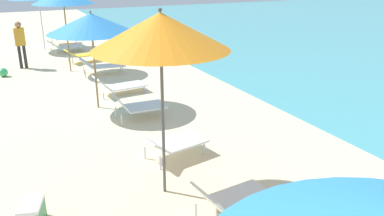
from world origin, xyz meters
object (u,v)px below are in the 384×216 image
at_px(lounger_fourth_shoreside, 119,85).
at_px(person_walking_near, 20,40).
at_px(cooler_box, 32,214).
at_px(lounger_third_inland, 234,199).
at_px(umbrella_fourth, 91,23).
at_px(lounger_fifth_inland, 101,65).
at_px(lounger_third_shoreside, 173,142).
at_px(lounger_farthest_shoreside, 63,38).
at_px(umbrella_third, 161,32).
at_px(beach_ball, 3,72).
at_px(lounger_farthest_inland, 66,46).
at_px(lounger_fifth_shoreside, 82,54).
at_px(lounger_fourth_inland, 138,105).

bearing_deg(lounger_fourth_shoreside, person_walking_near, 111.59).
bearing_deg(cooler_box, lounger_third_inland, -22.17).
relative_size(umbrella_fourth, cooler_box, 4.46).
distance_m(lounger_fifth_inland, cooler_box, 8.55).
bearing_deg(lounger_third_shoreside, lounger_farthest_shoreside, 78.81).
bearing_deg(lounger_third_shoreside, lounger_fourth_shoreside, 76.12).
height_order(umbrella_third, beach_ball, umbrella_third).
xyz_separation_m(umbrella_fourth, person_walking_near, (-1.47, 5.53, -1.18)).
relative_size(lounger_fourth_shoreside, lounger_farthest_inland, 0.94).
bearing_deg(person_walking_near, lounger_third_shoreside, 15.64).
bearing_deg(lounger_fifth_inland, lounger_fifth_shoreside, 102.53).
xyz_separation_m(lounger_fifth_shoreside, person_walking_near, (-2.16, -0.04, 0.73)).
bearing_deg(lounger_fourth_inland, cooler_box, -126.56).
height_order(lounger_fifth_inland, person_walking_near, person_walking_near).
bearing_deg(lounger_fourth_inland, lounger_fourth_shoreside, 88.48).
distance_m(person_walking_near, cooler_box, 10.25).
relative_size(lounger_fourth_shoreside, lounger_fifth_shoreside, 1.10).
height_order(lounger_fifth_inland, lounger_farthest_shoreside, lounger_fifth_inland).
distance_m(lounger_third_inland, umbrella_fourth, 6.11).
relative_size(lounger_fifth_inland, lounger_farthest_shoreside, 1.13).
bearing_deg(lounger_farthest_shoreside, lounger_farthest_inland, -86.32).
height_order(person_walking_near, beach_ball, person_walking_near).
relative_size(lounger_third_shoreside, lounger_fifth_inland, 0.88).
distance_m(lounger_fifth_shoreside, beach_ball, 3.06).
bearing_deg(lounger_fourth_inland, lounger_third_inland, -88.51).
relative_size(lounger_third_shoreside, person_walking_near, 0.82).
xyz_separation_m(umbrella_fourth, lounger_farthest_shoreside, (0.62, 9.98, -1.92)).
height_order(lounger_farthest_inland, person_walking_near, person_walking_near).
bearing_deg(lounger_third_shoreside, person_walking_near, 91.83).
xyz_separation_m(lounger_fourth_inland, lounger_fifth_shoreside, (-0.03, 6.80, -0.02)).
height_order(lounger_fourth_shoreside, lounger_farthest_shoreside, lounger_farthest_shoreside).
relative_size(lounger_fifth_shoreside, lounger_farthest_inland, 0.86).
xyz_separation_m(person_walking_near, beach_ball, (-0.72, -0.99, -0.89)).
bearing_deg(lounger_fifth_inland, lounger_fourth_shoreside, -85.03).
xyz_separation_m(lounger_third_shoreside, lounger_third_inland, (0.03, -2.21, -0.00)).
bearing_deg(umbrella_fourth, cooler_box, -113.52).
height_order(lounger_fourth_shoreside, lounger_fifth_inland, lounger_fifth_inland).
xyz_separation_m(lounger_fourth_shoreside, person_walking_near, (-2.32, 4.59, 0.78)).
bearing_deg(cooler_box, person_walking_near, 86.85).
relative_size(lounger_farthest_shoreside, person_walking_near, 0.82).
relative_size(lounger_third_inland, person_walking_near, 0.74).
xyz_separation_m(lounger_third_inland, lounger_fifth_shoreside, (0.02, 11.34, -0.00)).
height_order(lounger_fourth_shoreside, lounger_farthest_inland, lounger_fourth_shoreside).
relative_size(umbrella_third, umbrella_fourth, 1.18).
height_order(umbrella_third, lounger_third_shoreside, umbrella_third).
height_order(person_walking_near, cooler_box, person_walking_near).
bearing_deg(lounger_third_shoreside, beach_ball, 98.01).
bearing_deg(lounger_farthest_shoreside, beach_ball, -108.69).
height_order(umbrella_third, umbrella_fourth, umbrella_third).
xyz_separation_m(umbrella_third, cooler_box, (-2.06, -0.02, -2.46)).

